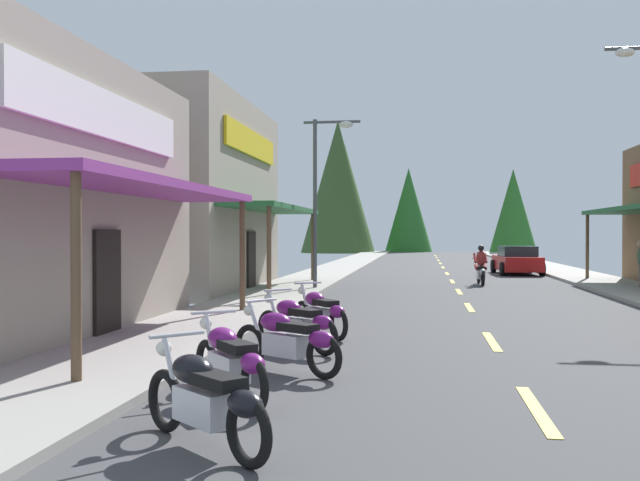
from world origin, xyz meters
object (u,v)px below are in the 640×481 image
motorcycle_parked_left_4 (320,312)px  motorcycle_parked_left_1 (230,360)px  rider_cruising_lead (481,268)px  streetlamp_left (323,179)px  motorcycle_parked_left_3 (297,322)px  motorcycle_parked_left_0 (205,397)px  parked_car_curbside (517,260)px  motorcycle_parked_left_2 (287,339)px

motorcycle_parked_left_4 → motorcycle_parked_left_1: bearing=140.4°
rider_cruising_lead → streetlamp_left: bearing=121.4°
motorcycle_parked_left_3 → motorcycle_parked_left_0: bearing=132.1°
streetlamp_left → motorcycle_parked_left_3: streetlamp_left is taller
motorcycle_parked_left_0 → motorcycle_parked_left_3: same height
motorcycle_parked_left_1 → parked_car_curbside: (7.02, 28.21, 0.20)m
motorcycle_parked_left_4 → motorcycle_parked_left_0: bearing=143.5°
motorcycle_parked_left_1 → streetlamp_left: bearing=-33.9°
parked_car_curbside → motorcycle_parked_left_3: bearing=161.3°
streetlamp_left → parked_car_curbside: 14.51m
motorcycle_parked_left_3 → motorcycle_parked_left_1: bearing=128.2°
streetlamp_left → motorcycle_parked_left_2: size_ratio=3.29×
motorcycle_parked_left_0 → motorcycle_parked_left_1: size_ratio=0.94×
motorcycle_parked_left_1 → motorcycle_parked_left_3: size_ratio=1.04×
motorcycle_parked_left_4 → rider_cruising_lead: rider_cruising_lead is taller
motorcycle_parked_left_2 → streetlamp_left: bearing=-50.6°
motorcycle_parked_left_3 → rider_cruising_lead: rider_cruising_lead is taller
motorcycle_parked_left_0 → rider_cruising_lead: bearing=-58.9°
motorcycle_parked_left_3 → parked_car_curbside: bearing=-64.7°
motorcycle_parked_left_0 → motorcycle_parked_left_1: 1.99m
motorcycle_parked_left_1 → motorcycle_parked_left_3: bearing=-40.4°
streetlamp_left → motorcycle_parked_left_0: (1.40, -18.60, -3.45)m
streetlamp_left → motorcycle_parked_left_2: bearing=-84.3°
streetlamp_left → rider_cruising_lead: 7.58m
motorcycle_parked_left_2 → motorcycle_parked_left_3: 1.97m
motorcycle_parked_left_1 → motorcycle_parked_left_2: same height
motorcycle_parked_left_1 → motorcycle_parked_left_3: same height
motorcycle_parked_left_2 → motorcycle_parked_left_4: size_ratio=1.03×
rider_cruising_lead → motorcycle_parked_left_1: bearing=165.6°
motorcycle_parked_left_0 → motorcycle_parked_left_1: same height
streetlamp_left → motorcycle_parked_left_1: bearing=-86.2°
streetlamp_left → rider_cruising_lead: streetlamp_left is taller
motorcycle_parked_left_0 → rider_cruising_lead: size_ratio=0.77×
motorcycle_parked_left_2 → motorcycle_parked_left_4: bearing=-55.8°
motorcycle_parked_left_2 → parked_car_curbside: (6.65, 26.42, 0.20)m
motorcycle_parked_left_1 → motorcycle_parked_left_4: (0.34, 5.52, 0.00)m
motorcycle_parked_left_0 → parked_car_curbside: 30.92m
motorcycle_parked_left_4 → motorcycle_parked_left_3: bearing=138.7°
parked_car_curbside → rider_cruising_lead: bearing=160.1°
motorcycle_parked_left_2 → rider_cruising_lead: (4.26, 18.57, 0.17)m
motorcycle_parked_left_3 → streetlamp_left: bearing=-43.4°
streetlamp_left → rider_cruising_lead: size_ratio=2.82×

